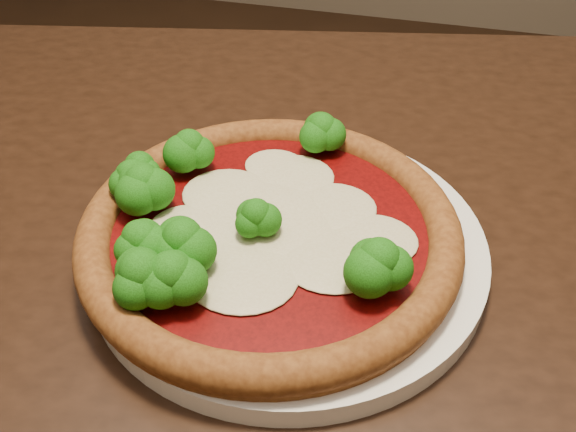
# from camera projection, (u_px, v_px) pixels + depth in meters

# --- Properties ---
(dining_table) EXTENTS (1.37, 1.09, 0.75)m
(dining_table) POSITION_uv_depth(u_px,v_px,m) (289.00, 345.00, 0.56)
(dining_table) COLOR black
(dining_table) RESTS_ON floor
(plate) EXTENTS (0.31, 0.31, 0.02)m
(plate) POSITION_uv_depth(u_px,v_px,m) (288.00, 246.00, 0.50)
(plate) COLOR white
(plate) RESTS_ON dining_table
(pizza) EXTENTS (0.29, 0.29, 0.06)m
(pizza) POSITION_uv_depth(u_px,v_px,m) (257.00, 228.00, 0.48)
(pizza) COLOR brown
(pizza) RESTS_ON plate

